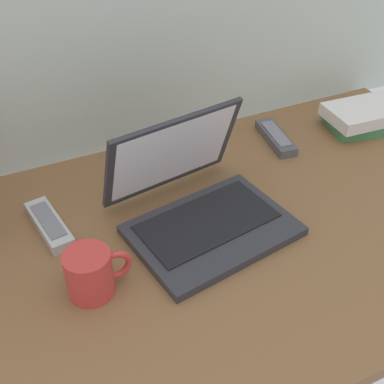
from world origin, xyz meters
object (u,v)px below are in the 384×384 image
object	(u,v)px
remote_control_far	(276,137)
book_stack	(364,117)
coffee_mug	(91,273)
laptop	(197,202)
remote_control_near	(49,224)

from	to	relation	value
remote_control_far	book_stack	world-z (taller)	book_stack
book_stack	coffee_mug	bearing A→B (deg)	-163.23
laptop	remote_control_near	distance (m)	0.30
remote_control_near	remote_control_far	distance (m)	0.60
remote_control_near	remote_control_far	bearing A→B (deg)	8.34
laptop	book_stack	xyz separation A→B (m)	(0.56, 0.15, -0.01)
laptop	coffee_mug	distance (m)	0.26
laptop	book_stack	bearing A→B (deg)	14.90
coffee_mug	remote_control_far	xyz separation A→B (m)	(0.56, 0.28, -0.03)
laptop	remote_control_far	xyz separation A→B (m)	(0.31, 0.19, -0.03)
coffee_mug	remote_control_near	bearing A→B (deg)	100.03
coffee_mug	book_stack	distance (m)	0.84
laptop	coffee_mug	world-z (taller)	laptop
laptop	book_stack	size ratio (longest dim) A/B	1.66
remote_control_near	remote_control_far	size ratio (longest dim) A/B	1.00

